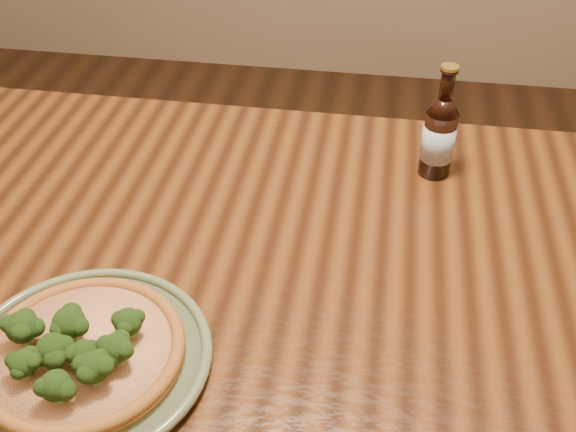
# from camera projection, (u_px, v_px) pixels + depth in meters

# --- Properties ---
(table) EXTENTS (1.60, 0.90, 0.75)m
(table) POSITION_uv_depth(u_px,v_px,m) (254.00, 305.00, 1.05)
(table) COLOR #4F2910
(table) RESTS_ON ground
(plate) EXTENTS (0.32, 0.32, 0.02)m
(plate) POSITION_uv_depth(u_px,v_px,m) (84.00, 359.00, 0.83)
(plate) COLOR #5B6847
(plate) RESTS_ON table
(pizza) EXTENTS (0.25, 0.25, 0.07)m
(pizza) POSITION_uv_depth(u_px,v_px,m) (80.00, 351.00, 0.82)
(pizza) COLOR #995A22
(pizza) RESTS_ON plate
(beer_bottle) EXTENTS (0.06, 0.06, 0.20)m
(beer_bottle) POSITION_uv_depth(u_px,v_px,m) (439.00, 136.00, 1.12)
(beer_bottle) COLOR black
(beer_bottle) RESTS_ON table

